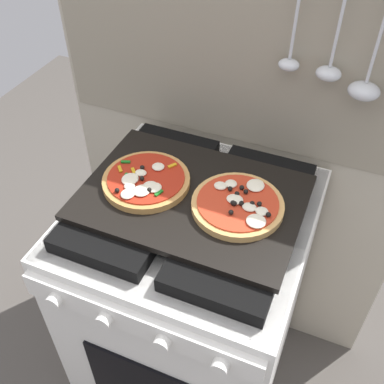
{
  "coord_description": "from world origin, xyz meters",
  "views": [
    {
      "loc": [
        0.32,
        -0.75,
        1.68
      ],
      "look_at": [
        0.0,
        0.0,
        0.93
      ],
      "focal_mm": 42.6,
      "sensor_mm": 36.0,
      "label": 1
    }
  ],
  "objects": [
    {
      "name": "baking_tray",
      "position": [
        0.0,
        0.0,
        0.91
      ],
      "size": [
        0.54,
        0.38,
        0.02
      ],
      "primitive_type": "cube",
      "color": "black",
      "rests_on": "stove"
    },
    {
      "name": "kitchen_backsplash",
      "position": [
        0.0,
        0.33,
        0.79
      ],
      "size": [
        1.1,
        0.09,
        1.55
      ],
      "color": "#B2A893",
      "rests_on": "ground_plane"
    },
    {
      "name": "stove",
      "position": [
        -0.0,
        -0.0,
        0.45
      ],
      "size": [
        0.6,
        0.64,
        0.9
      ],
      "color": "white",
      "rests_on": "ground_plane"
    },
    {
      "name": "ground_plane",
      "position": [
        0.0,
        0.0,
        0.0
      ],
      "size": [
        4.0,
        4.0,
        0.0
      ],
      "primitive_type": "plane",
      "color": "#4C4742"
    },
    {
      "name": "pizza_right",
      "position": [
        0.12,
        -0.0,
        0.93
      ],
      "size": [
        0.22,
        0.22,
        0.03
      ],
      "color": "tan",
      "rests_on": "baking_tray"
    },
    {
      "name": "pizza_left",
      "position": [
        -0.12,
        -0.01,
        0.93
      ],
      "size": [
        0.22,
        0.22,
        0.03
      ],
      "color": "#C18947",
      "rests_on": "baking_tray"
    }
  ]
}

